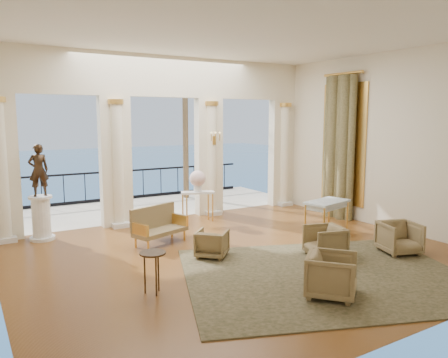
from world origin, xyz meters
TOP-DOWN VIEW (x-y plane):
  - floor at (0.00, 0.00)m, footprint 9.00×9.00m
  - room_walls at (0.00, -1.12)m, footprint 9.00×9.00m
  - arcade at (-0.00, 3.82)m, footprint 9.00×0.56m
  - terrace at (0.00, 5.80)m, footprint 10.00×3.60m
  - balustrade at (0.00, 7.40)m, footprint 9.00×0.06m
  - palm_tree at (2.00, 6.60)m, footprint 2.00×2.00m
  - sea at (0.00, 60.00)m, footprint 160.00×160.00m
  - curtain at (4.28, 1.50)m, footprint 0.33×1.40m
  - window_frame at (4.47, 1.50)m, footprint 0.04×1.60m
  - wall_sconce at (1.40, 3.51)m, footprint 0.30×0.11m
  - rug at (0.64, -1.80)m, footprint 6.09×5.45m
  - armchair_a at (0.07, -2.53)m, footprint 1.04×1.03m
  - armchair_b at (2.91, -1.64)m, footprint 0.91×0.88m
  - armchair_c at (1.40, -1.01)m, footprint 0.82×0.85m
  - armchair_d at (-0.57, 0.21)m, footprint 0.83×0.83m
  - settee at (-1.13, 1.73)m, footprint 1.40×0.94m
  - game_table at (2.82, 0.40)m, footprint 1.29×0.90m
  - pedestal at (-3.35, 3.40)m, footprint 0.57×0.57m
  - statue at (-3.35, 3.40)m, footprint 0.45×0.31m
  - console_table at (0.60, 3.05)m, footprint 0.96×0.65m
  - urn at (0.60, 3.05)m, footprint 0.44×0.44m
  - side_table at (-2.32, -0.92)m, footprint 0.43×0.43m

SIDE VIEW (x-z plane):
  - sea at x=0.00m, z-range -6.00..-6.00m
  - terrace at x=0.00m, z-range -0.10..0.00m
  - floor at x=0.00m, z-range 0.00..0.00m
  - rug at x=0.64m, z-range 0.00..0.02m
  - armchair_d at x=-0.57m, z-range 0.00..0.62m
  - armchair_c at x=1.40m, z-range 0.00..0.72m
  - armchair_b at x=2.91m, z-range 0.00..0.75m
  - armchair_a at x=0.07m, z-range 0.00..0.78m
  - balustrade at x=0.00m, z-range -0.11..0.92m
  - settee at x=-1.13m, z-range 0.00..0.85m
  - pedestal at x=-3.35m, z-range -0.02..1.02m
  - side_table at x=-2.32m, z-range 0.25..0.94m
  - console_table at x=0.60m, z-range 0.28..1.13m
  - game_table at x=2.82m, z-range 0.32..1.13m
  - urn at x=0.60m, z-range 0.89..1.47m
  - statue at x=-3.35m, z-range 1.04..2.25m
  - curtain at x=4.28m, z-range -0.03..4.06m
  - window_frame at x=4.47m, z-range 0.40..3.80m
  - wall_sconce at x=1.40m, z-range 2.06..2.40m
  - arcade at x=0.00m, z-range 0.33..4.83m
  - room_walls at x=0.00m, z-range -1.62..7.38m
  - palm_tree at x=2.00m, z-range 1.84..6.34m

